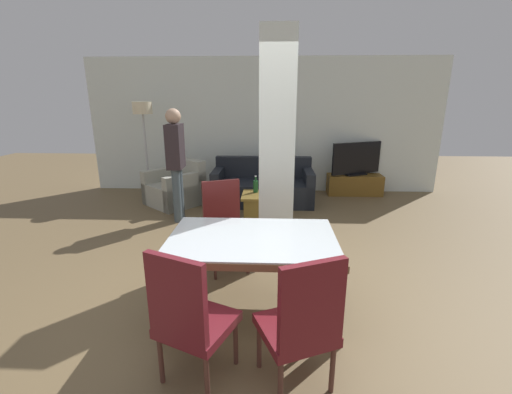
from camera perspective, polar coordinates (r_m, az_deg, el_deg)
The scene contains 15 objects.
ground_plane at distance 3.40m, azimuth -0.59°, elevation -18.26°, with size 18.00×18.00×0.00m, color brown.
back_wall at distance 7.19m, azimuth 1.33°, elevation 11.70°, with size 7.20×0.09×2.70m.
divider_pillar at distance 4.19m, azimuth 3.48°, elevation 8.33°, with size 0.42×0.36×2.70m.
dining_table at distance 3.11m, azimuth -0.62°, elevation -9.25°, with size 1.50×0.99×0.74m.
dining_chair_far_left at distance 3.97m, azimuth -5.29°, elevation -4.41°, with size 0.60×0.60×1.01m.
dining_chair_near_left at distance 2.45m, azimuth -11.02°, elevation -18.90°, with size 0.60×0.60×1.01m.
dining_chair_near_right at distance 2.38m, azimuth 7.64°, elevation -19.92°, with size 0.60×0.60×1.01m.
sofa at distance 6.47m, azimuth 1.16°, elevation 1.57°, with size 1.84×0.91×0.82m.
armchair at distance 6.54m, azimuth -13.18°, elevation 1.32°, with size 1.21×1.21×0.81m.
coffee_table at distance 5.52m, azimuth 0.84°, elevation -1.66°, with size 0.59×0.59×0.44m.
bottle at distance 5.54m, azimuth -0.06°, elevation 1.85°, with size 0.08×0.08×0.27m.
tv_stand at distance 7.30m, azimuth 16.07°, elevation 2.00°, with size 1.09×0.40×0.41m.
tv_screen at distance 7.19m, azimuth 16.40°, elevation 6.07°, with size 1.04×0.50×0.66m.
floor_lamp at distance 6.94m, azimuth -18.29°, elevation 12.53°, with size 0.36×0.36×1.85m.
standing_person at distance 5.50m, azimuth -13.23°, elevation 6.46°, with size 0.23×0.39×1.77m.
Camera 1 is at (0.16, -2.80, 1.93)m, focal length 24.00 mm.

